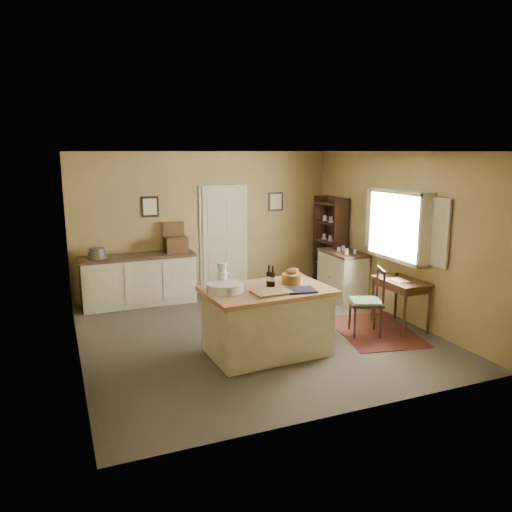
{
  "coord_description": "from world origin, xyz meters",
  "views": [
    {
      "loc": [
        -2.68,
        -6.58,
        2.7
      ],
      "look_at": [
        0.11,
        0.25,
        1.15
      ],
      "focal_mm": 35.0,
      "sensor_mm": 36.0,
      "label": 1
    }
  ],
  "objects_px": {
    "writing_desk": "(401,286)",
    "shelving_unit": "(332,244)",
    "right_cabinet": "(342,275)",
    "sideboard": "(139,278)",
    "desk_chair": "(365,302)",
    "work_island": "(266,319)"
  },
  "relations": [
    {
      "from": "sideboard",
      "to": "right_cabinet",
      "type": "bearing_deg",
      "value": -16.99
    },
    {
      "from": "sideboard",
      "to": "desk_chair",
      "type": "relative_size",
      "value": 2.01
    },
    {
      "from": "right_cabinet",
      "to": "shelving_unit",
      "type": "bearing_deg",
      "value": 77.2
    },
    {
      "from": "work_island",
      "to": "sideboard",
      "type": "relative_size",
      "value": 0.85
    },
    {
      "from": "desk_chair",
      "to": "right_cabinet",
      "type": "distance_m",
      "value": 1.85
    },
    {
      "from": "desk_chair",
      "to": "shelving_unit",
      "type": "bearing_deg",
      "value": 92.71
    },
    {
      "from": "sideboard",
      "to": "writing_desk",
      "type": "distance_m",
      "value": 4.49
    },
    {
      "from": "right_cabinet",
      "to": "desk_chair",
      "type": "bearing_deg",
      "value": -111.35
    },
    {
      "from": "right_cabinet",
      "to": "shelving_unit",
      "type": "relative_size",
      "value": 0.54
    },
    {
      "from": "shelving_unit",
      "to": "work_island",
      "type": "bearing_deg",
      "value": -134.97
    },
    {
      "from": "sideboard",
      "to": "writing_desk",
      "type": "relative_size",
      "value": 2.32
    },
    {
      "from": "desk_chair",
      "to": "right_cabinet",
      "type": "relative_size",
      "value": 1.0
    },
    {
      "from": "right_cabinet",
      "to": "writing_desk",
      "type": "bearing_deg",
      "value": -89.99
    },
    {
      "from": "writing_desk",
      "to": "shelving_unit",
      "type": "bearing_deg",
      "value": 86.35
    },
    {
      "from": "desk_chair",
      "to": "right_cabinet",
      "type": "bearing_deg",
      "value": 90.43
    },
    {
      "from": "writing_desk",
      "to": "shelving_unit",
      "type": "height_order",
      "value": "shelving_unit"
    },
    {
      "from": "writing_desk",
      "to": "shelving_unit",
      "type": "distance_m",
      "value": 2.35
    },
    {
      "from": "writing_desk",
      "to": "right_cabinet",
      "type": "distance_m",
      "value": 1.69
    },
    {
      "from": "work_island",
      "to": "right_cabinet",
      "type": "xyz_separation_m",
      "value": [
        2.32,
        1.82,
        -0.02
      ]
    },
    {
      "from": "work_island",
      "to": "writing_desk",
      "type": "distance_m",
      "value": 2.33
    },
    {
      "from": "writing_desk",
      "to": "right_cabinet",
      "type": "height_order",
      "value": "right_cabinet"
    },
    {
      "from": "shelving_unit",
      "to": "writing_desk",
      "type": "bearing_deg",
      "value": -93.65
    }
  ]
}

